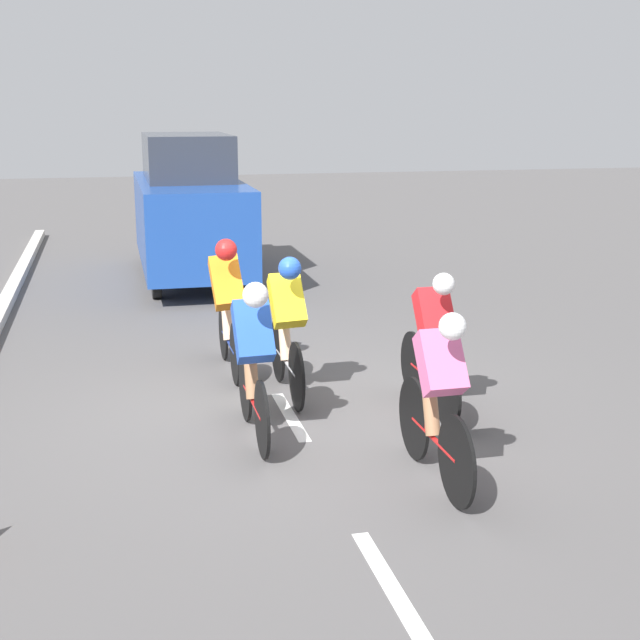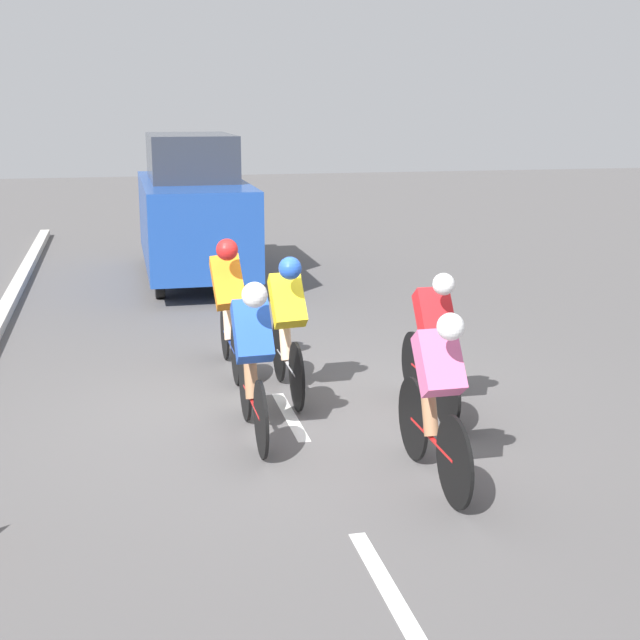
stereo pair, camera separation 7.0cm
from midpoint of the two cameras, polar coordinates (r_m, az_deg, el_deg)
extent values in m
plane|color=#565454|center=(8.85, -2.33, -5.88)|extent=(60.00, 60.00, 0.00)
cube|color=white|center=(5.90, 4.13, -16.48)|extent=(0.12, 1.40, 0.01)
cube|color=white|center=(8.73, -2.16, -6.16)|extent=(0.12, 1.40, 0.01)
cube|color=white|center=(11.75, -5.18, -0.97)|extent=(0.12, 1.40, 0.01)
cylinder|color=black|center=(10.62, -6.39, -0.73)|extent=(0.03, 0.67, 0.67)
cylinder|color=black|center=(9.66, -5.66, -2.17)|extent=(0.03, 0.67, 0.67)
cylinder|color=navy|center=(10.14, -6.05, -1.42)|extent=(0.04, 1.00, 0.04)
cylinder|color=navy|center=(10.25, -6.20, -0.03)|extent=(0.04, 0.04, 0.42)
cylinder|color=white|center=(10.16, -6.10, -0.80)|extent=(0.07, 0.07, 0.16)
cylinder|color=beige|center=(10.16, -6.13, -0.33)|extent=(0.12, 0.23, 0.36)
cube|color=orange|center=(9.88, -6.21, 2.41)|extent=(0.37, 0.50, 0.62)
sphere|color=red|center=(9.59, -6.24, 4.49)|extent=(0.24, 0.24, 0.24)
cylinder|color=black|center=(9.74, -2.92, -1.93)|extent=(0.03, 0.69, 0.69)
cylinder|color=black|center=(8.80, -1.74, -3.65)|extent=(0.03, 0.69, 0.69)
cylinder|color=#B7B7BC|center=(9.27, -2.36, -2.74)|extent=(0.04, 1.01, 0.04)
cylinder|color=#B7B7BC|center=(9.38, -2.58, -1.21)|extent=(0.04, 0.04, 0.42)
cylinder|color=green|center=(9.29, -2.42, -2.07)|extent=(0.07, 0.07, 0.16)
cylinder|color=beige|center=(9.29, -2.46, -1.55)|extent=(0.12, 0.23, 0.36)
cube|color=yellow|center=(9.00, -2.35, 1.27)|extent=(0.34, 0.47, 0.56)
sphere|color=blue|center=(8.71, -2.18, 3.32)|extent=(0.23, 0.23, 0.23)
cylinder|color=black|center=(9.29, 5.72, -2.80)|extent=(0.03, 0.68, 0.68)
cylinder|color=black|center=(8.42, 7.87, -4.63)|extent=(0.03, 0.68, 0.68)
cylinder|color=red|center=(8.85, 6.74, -3.67)|extent=(0.04, 0.98, 0.04)
cylinder|color=red|center=(8.95, 6.41, -2.07)|extent=(0.04, 0.04, 0.42)
cylinder|color=green|center=(8.87, 6.65, -2.96)|extent=(0.07, 0.07, 0.16)
cylinder|color=beige|center=(8.87, 6.61, -2.42)|extent=(0.12, 0.23, 0.36)
cube|color=red|center=(8.59, 7.09, 0.37)|extent=(0.32, 0.44, 0.52)
sphere|color=white|center=(8.32, 7.69, 2.30)|extent=(0.21, 0.21, 0.21)
cylinder|color=black|center=(7.67, 5.77, -6.28)|extent=(0.03, 0.71, 0.71)
cylinder|color=black|center=(6.82, 8.44, -8.96)|extent=(0.03, 0.71, 0.71)
cylinder|color=red|center=(7.24, 7.02, -7.54)|extent=(0.04, 0.97, 0.04)
cylinder|color=red|center=(7.32, 6.61, -5.54)|extent=(0.04, 0.04, 0.42)
cylinder|color=#1999D8|center=(7.25, 6.91, -6.67)|extent=(0.07, 0.07, 0.16)
cylinder|color=#9E704C|center=(7.24, 6.86, -6.01)|extent=(0.12, 0.23, 0.36)
cube|color=pink|center=(6.94, 7.45, -2.70)|extent=(0.32, 0.45, 0.52)
sphere|color=white|center=(6.65, 8.18, -0.41)|extent=(0.21, 0.21, 0.21)
cylinder|color=black|center=(8.57, -5.04, -4.21)|extent=(0.03, 0.68, 0.68)
cylinder|color=black|center=(7.67, -3.99, -6.37)|extent=(0.03, 0.68, 0.68)
cylinder|color=red|center=(8.12, -4.55, -5.23)|extent=(0.04, 0.96, 0.04)
cylinder|color=red|center=(8.21, -4.75, -3.47)|extent=(0.04, 0.04, 0.42)
cylinder|color=white|center=(8.13, -4.61, -4.45)|extent=(0.07, 0.07, 0.16)
cylinder|color=#9E704C|center=(8.13, -4.65, -3.87)|extent=(0.12, 0.23, 0.36)
cube|color=blue|center=(7.82, -4.57, -0.70)|extent=(0.33, 0.47, 0.56)
sphere|color=white|center=(7.53, -4.41, 1.60)|extent=(0.22, 0.22, 0.22)
cylinder|color=black|center=(14.23, -5.10, 2.93)|extent=(0.14, 0.64, 0.64)
cylinder|color=black|center=(14.11, -10.58, 2.65)|extent=(0.14, 0.64, 0.64)
cylinder|color=black|center=(17.01, -6.49, 4.66)|extent=(0.14, 0.64, 0.64)
cylinder|color=black|center=(16.91, -11.08, 4.44)|extent=(0.14, 0.64, 0.64)
cube|color=#1E479E|center=(15.44, -8.44, 6.28)|extent=(1.70, 4.59, 1.38)
cube|color=#2D333D|center=(15.57, -8.65, 10.29)|extent=(1.39, 2.52, 0.76)
camera|label=1|loc=(0.03, -90.24, -0.06)|focal=50.00mm
camera|label=2|loc=(0.03, 89.76, 0.06)|focal=50.00mm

